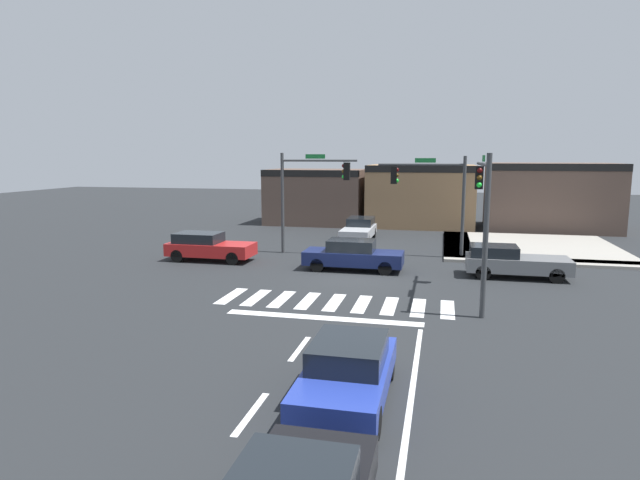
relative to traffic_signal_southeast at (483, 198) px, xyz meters
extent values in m
plane|color=#232628|center=(-5.28, 3.06, -3.90)|extent=(120.00, 120.00, 0.00)
cube|color=silver|center=(-9.42, -1.44, -3.90)|extent=(0.49, 2.44, 0.01)
cube|color=silver|center=(-8.39, -1.44, -3.90)|extent=(0.49, 2.44, 0.01)
cube|color=silver|center=(-7.35, -1.44, -3.90)|extent=(0.49, 2.44, 0.01)
cube|color=silver|center=(-6.31, -1.44, -3.90)|extent=(0.49, 2.44, 0.01)
cube|color=silver|center=(-5.28, -1.44, -3.90)|extent=(0.49, 2.44, 0.01)
cube|color=silver|center=(-4.24, -1.44, -3.90)|extent=(0.49, 2.44, 0.01)
cube|color=silver|center=(-3.20, -1.44, -3.90)|extent=(0.49, 2.44, 0.01)
cube|color=silver|center=(-2.17, -1.44, -3.90)|extent=(0.49, 2.44, 0.01)
cube|color=silver|center=(-1.13, -1.44, -3.90)|extent=(0.49, 2.44, 0.01)
cube|color=white|center=(-5.28, -3.44, -3.90)|extent=(6.80, 0.50, 0.01)
cube|color=white|center=(-5.28, -6.44, -3.90)|extent=(0.16, 2.00, 0.01)
cube|color=white|center=(-5.28, -10.44, -3.90)|extent=(0.16, 2.00, 0.01)
cylinder|color=yellow|center=(-3.64, -6.36, -3.90)|extent=(1.20, 1.20, 0.01)
cylinder|color=white|center=(-3.91, -6.36, -3.90)|extent=(0.19, 0.19, 0.00)
cylinder|color=white|center=(-3.37, -6.36, -3.90)|extent=(0.19, 0.19, 0.00)
cube|color=white|center=(-3.64, -6.36, -3.90)|extent=(0.54, 0.05, 0.00)
cube|color=#9E998E|center=(3.72, 8.26, -3.83)|extent=(10.00, 1.60, 0.15)
cube|color=#9E998E|center=(-0.48, 13.06, -3.83)|extent=(1.60, 10.00, 0.15)
cube|color=#9E998E|center=(3.72, 13.06, -3.83)|extent=(10.00, 10.00, 0.15)
cube|color=brown|center=(-11.45, 21.65, -1.71)|extent=(7.65, 5.19, 4.38)
cube|color=black|center=(-11.45, 19.26, 0.22)|extent=(7.65, 0.50, 0.50)
cube|color=#93704C|center=(-3.12, 22.21, -1.53)|extent=(8.07, 6.30, 4.75)
cube|color=black|center=(-3.12, 19.26, 0.60)|extent=(8.07, 0.50, 0.50)
cube|color=brown|center=(6.34, 22.32, -1.44)|extent=(8.99, 6.53, 4.92)
cube|color=black|center=(6.34, 19.26, 0.77)|extent=(8.99, 0.50, 0.50)
cylinder|color=#383A3D|center=(0.00, -2.19, -1.13)|extent=(0.18, 0.18, 5.55)
cylinder|color=#383A3D|center=(0.00, 0.76, 1.24)|extent=(0.12, 5.90, 0.12)
cube|color=black|center=(0.00, 2.57, 0.66)|extent=(0.32, 0.32, 0.95)
sphere|color=#470A0A|center=(0.00, 2.40, 0.96)|extent=(0.22, 0.22, 0.22)
sphere|color=#4C330C|center=(0.00, 2.40, 0.66)|extent=(0.22, 0.22, 0.22)
sphere|color=#1ED833|center=(0.00, 2.40, 0.37)|extent=(0.22, 0.22, 0.22)
cube|color=#197233|center=(0.00, 0.46, 1.46)|extent=(0.03, 1.10, 0.24)
cylinder|color=#383A3D|center=(-0.36, 8.81, -1.18)|extent=(0.18, 0.18, 5.46)
cylinder|color=#383A3D|center=(-2.65, 8.81, 1.09)|extent=(4.57, 0.12, 0.12)
cube|color=black|center=(-4.08, 8.81, 0.52)|extent=(0.32, 0.32, 0.95)
sphere|color=#470A0A|center=(-3.91, 8.81, 0.81)|extent=(0.22, 0.22, 0.22)
sphere|color=#4C330C|center=(-3.91, 8.81, 0.52)|extent=(0.22, 0.22, 0.22)
sphere|color=#1ED833|center=(-3.91, 8.81, 0.22)|extent=(0.22, 0.22, 0.22)
cube|color=#197233|center=(-2.42, 8.81, 1.31)|extent=(1.10, 0.03, 0.24)
cylinder|color=#383A3D|center=(-10.21, 8.15, -1.09)|extent=(0.18, 0.18, 5.62)
cylinder|color=#383A3D|center=(-8.10, 8.15, 1.30)|extent=(4.21, 0.12, 0.12)
cube|color=black|center=(-6.56, 8.15, 0.73)|extent=(0.32, 0.32, 0.95)
sphere|color=#470A0A|center=(-6.73, 8.15, 1.02)|extent=(0.22, 0.22, 0.22)
sphere|color=#4C330C|center=(-6.73, 8.15, 0.73)|extent=(0.22, 0.22, 0.22)
sphere|color=#1ED833|center=(-6.73, 8.15, 0.43)|extent=(0.22, 0.22, 0.22)
cube|color=#197233|center=(-8.31, 8.15, 1.52)|extent=(1.10, 0.03, 0.24)
cube|color=slate|center=(1.95, 4.54, -3.29)|extent=(4.49, 1.89, 0.64)
cube|color=black|center=(0.91, 4.54, -2.72)|extent=(2.07, 1.67, 0.49)
cylinder|color=black|center=(3.48, 5.38, -3.57)|extent=(0.66, 0.22, 0.66)
cylinder|color=black|center=(3.48, 3.70, -3.57)|extent=(0.66, 0.22, 0.66)
cylinder|color=black|center=(0.43, 5.38, -3.57)|extent=(0.66, 0.22, 0.66)
cylinder|color=black|center=(0.43, 3.70, -3.57)|extent=(0.66, 0.22, 0.66)
cube|color=red|center=(-13.21, 5.06, -3.28)|extent=(4.48, 1.86, 0.64)
cube|color=black|center=(-13.90, 5.06, -2.70)|extent=(2.33, 1.64, 0.52)
cylinder|color=black|center=(-11.68, 5.88, -3.57)|extent=(0.67, 0.22, 0.67)
cylinder|color=black|center=(-11.68, 4.24, -3.57)|extent=(0.67, 0.22, 0.67)
cylinder|color=black|center=(-14.73, 5.88, -3.57)|extent=(0.67, 0.22, 0.67)
cylinder|color=black|center=(-14.73, 4.24, -3.57)|extent=(0.67, 0.22, 0.67)
cube|color=#141E4C|center=(-5.53, 4.39, -3.29)|extent=(4.73, 1.75, 0.64)
cube|color=black|center=(-5.64, 4.39, -2.70)|extent=(2.21, 1.54, 0.55)
cylinder|color=black|center=(-3.92, 5.15, -3.58)|extent=(0.65, 0.22, 0.65)
cylinder|color=black|center=(-3.92, 3.63, -3.58)|extent=(0.65, 0.22, 0.65)
cylinder|color=black|center=(-7.14, 5.15, -3.58)|extent=(0.65, 0.22, 0.65)
cylinder|color=black|center=(-7.14, 3.63, -3.58)|extent=(0.65, 0.22, 0.65)
cube|color=#23389E|center=(-3.37, -9.40, -3.34)|extent=(1.81, 4.23, 0.55)
cube|color=black|center=(-3.37, -9.25, -2.79)|extent=(1.60, 2.06, 0.54)
cylinder|color=black|center=(-4.17, -7.96, -3.58)|extent=(0.22, 0.65, 0.65)
cylinder|color=black|center=(-2.58, -7.96, -3.58)|extent=(0.22, 0.65, 0.65)
cylinder|color=black|center=(-4.17, -10.84, -3.58)|extent=(0.22, 0.65, 0.65)
cylinder|color=black|center=(-2.58, -10.84, -3.58)|extent=(0.22, 0.65, 0.65)
cube|color=#B7BABF|center=(-6.71, 13.44, -3.32)|extent=(1.83, 4.47, 0.58)
cube|color=black|center=(-6.71, 14.48, -2.77)|extent=(1.61, 2.26, 0.52)
cylinder|color=black|center=(-5.90, 11.92, -3.58)|extent=(0.22, 0.66, 0.66)
cylinder|color=black|center=(-7.51, 11.92, -3.58)|extent=(0.22, 0.66, 0.66)
cylinder|color=black|center=(-5.90, 14.95, -3.58)|extent=(0.22, 0.66, 0.66)
cylinder|color=black|center=(-7.51, 14.95, -3.58)|extent=(0.22, 0.66, 0.66)
cylinder|color=black|center=(-4.01, -13.05, -3.56)|extent=(0.22, 0.69, 0.69)
camera|label=1|loc=(-1.43, -20.55, 1.56)|focal=30.00mm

